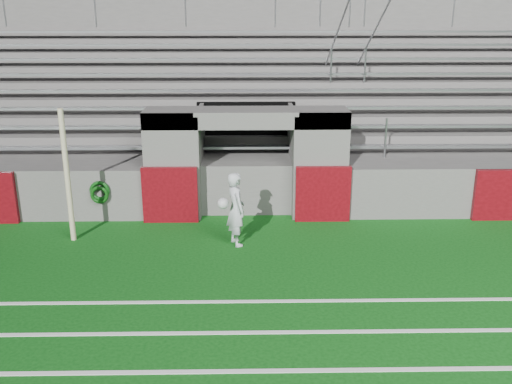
{
  "coord_description": "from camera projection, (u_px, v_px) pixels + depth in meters",
  "views": [
    {
      "loc": [
        -0.01,
        -9.82,
        4.83
      ],
      "look_at": [
        0.2,
        1.8,
        1.1
      ],
      "focal_mm": 40.0,
      "sensor_mm": 36.0,
      "label": 1
    }
  ],
  "objects": [
    {
      "name": "field_post",
      "position": [
        67.0,
        176.0,
        12.1
      ],
      "size": [
        0.12,
        0.12,
        2.9
      ],
      "primitive_type": "cylinder",
      "color": "beige",
      "rests_on": "ground"
    },
    {
      "name": "goalkeeper_with_ball",
      "position": [
        235.0,
        209.0,
        12.05
      ],
      "size": [
        0.67,
        0.75,
        1.6
      ],
      "color": "silver",
      "rests_on": "ground"
    },
    {
      "name": "stadium_structure",
      "position": [
        246.0,
        120.0,
        17.96
      ],
      "size": [
        26.0,
        8.48,
        5.42
      ],
      "color": "#575552",
      "rests_on": "ground"
    },
    {
      "name": "hose_coil",
      "position": [
        100.0,
        192.0,
        13.32
      ],
      "size": [
        0.48,
        0.14,
        0.54
      ],
      "color": "#0D4410",
      "rests_on": "ground"
    },
    {
      "name": "ground",
      "position": [
        247.0,
        276.0,
        10.82
      ],
      "size": [
        90.0,
        90.0,
        0.0
      ],
      "primitive_type": "plane",
      "color": "#0B4710",
      "rests_on": "ground"
    }
  ]
}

